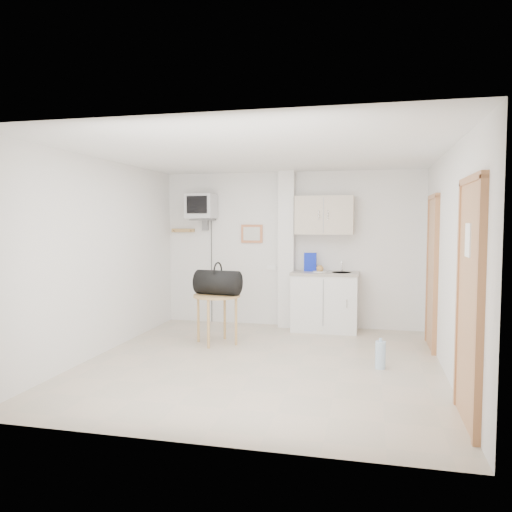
% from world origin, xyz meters
% --- Properties ---
extents(ground, '(4.50, 4.50, 0.00)m').
position_xyz_m(ground, '(0.00, 0.00, 0.00)').
color(ground, '#B5A892').
rests_on(ground, ground).
extents(room_envelope, '(4.24, 4.54, 2.55)m').
position_xyz_m(room_envelope, '(0.24, 0.09, 1.54)').
color(room_envelope, white).
rests_on(room_envelope, ground).
extents(kitchenette, '(1.03, 0.58, 2.10)m').
position_xyz_m(kitchenette, '(0.57, 2.00, 0.80)').
color(kitchenette, white).
rests_on(kitchenette, ground).
extents(crt_television, '(0.44, 0.45, 2.15)m').
position_xyz_m(crt_television, '(-1.45, 2.02, 1.94)').
color(crt_television, slate).
rests_on(crt_television, ground).
extents(round_table, '(0.65, 0.65, 0.69)m').
position_xyz_m(round_table, '(-0.81, 0.81, 0.60)').
color(round_table, tan).
rests_on(round_table, ground).
extents(duffel_bag, '(0.66, 0.42, 0.46)m').
position_xyz_m(duffel_bag, '(-0.80, 0.82, 0.86)').
color(duffel_bag, black).
rests_on(duffel_bag, round_table).
extents(water_bottle, '(0.12, 0.12, 0.36)m').
position_xyz_m(water_bottle, '(1.39, 0.09, 0.16)').
color(water_bottle, '#A8C7E3').
rests_on(water_bottle, ground).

